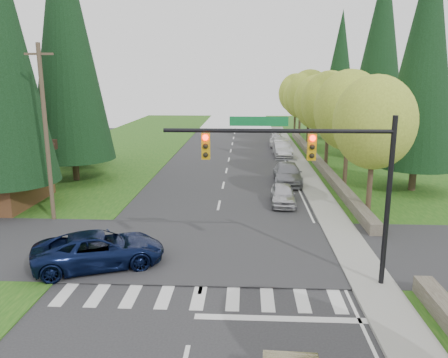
# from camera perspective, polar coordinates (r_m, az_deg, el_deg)

# --- Properties ---
(ground) EXTENTS (120.00, 120.00, 0.00)m
(ground) POSITION_cam_1_polar(r_m,az_deg,el_deg) (14.51, -4.75, -21.08)
(ground) COLOR #28282B
(ground) RESTS_ON ground
(grass_east) EXTENTS (14.00, 110.00, 0.06)m
(grass_east) POSITION_cam_1_polar(r_m,az_deg,el_deg) (34.78, 21.73, -1.37)
(grass_east) COLOR #174913
(grass_east) RESTS_ON ground
(grass_west) EXTENTS (14.00, 110.00, 0.06)m
(grass_west) POSITION_cam_1_polar(r_m,az_deg,el_deg) (36.05, -21.30, -0.84)
(grass_west) COLOR #174913
(grass_west) RESTS_ON ground
(cross_street) EXTENTS (120.00, 8.00, 0.10)m
(cross_street) POSITION_cam_1_polar(r_m,az_deg,el_deg) (21.56, -1.93, -9.11)
(cross_street) COLOR #28282B
(cross_street) RESTS_ON ground
(sidewalk_east) EXTENTS (1.80, 80.00, 0.13)m
(sidewalk_east) POSITION_cam_1_polar(r_m,az_deg,el_deg) (35.22, 11.27, -0.45)
(sidewalk_east) COLOR gray
(sidewalk_east) RESTS_ON ground
(curb_east) EXTENTS (0.20, 80.00, 0.13)m
(curb_east) POSITION_cam_1_polar(r_m,az_deg,el_deg) (35.11, 9.90, -0.43)
(curb_east) COLOR gray
(curb_east) RESTS_ON ground
(stone_wall_north) EXTENTS (0.70, 40.00, 0.70)m
(stone_wall_north) POSITION_cam_1_polar(r_m,az_deg,el_deg) (43.16, 12.03, 2.37)
(stone_wall_north) COLOR #4C4438
(stone_wall_north) RESTS_ON ground
(traffic_signal) EXTENTS (8.70, 0.37, 6.80)m
(traffic_signal) POSITION_cam_1_polar(r_m,az_deg,el_deg) (16.90, 11.86, 2.04)
(traffic_signal) COLOR black
(traffic_signal) RESTS_ON ground
(utility_pole) EXTENTS (1.60, 0.24, 10.00)m
(utility_pole) POSITION_cam_1_polar(r_m,az_deg,el_deg) (26.57, -22.23, 5.63)
(utility_pole) COLOR #473828
(utility_pole) RESTS_ON ground
(decid_tree_0) EXTENTS (4.80, 4.80, 8.37)m
(decid_tree_0) POSITION_cam_1_polar(r_m,az_deg,el_deg) (27.07, 19.07, 6.97)
(decid_tree_0) COLOR #38281C
(decid_tree_0) RESTS_ON ground
(decid_tree_1) EXTENTS (5.20, 5.20, 8.80)m
(decid_tree_1) POSITION_cam_1_polar(r_m,az_deg,el_deg) (33.83, 16.02, 8.60)
(decid_tree_1) COLOR #38281C
(decid_tree_1) RESTS_ON ground
(decid_tree_2) EXTENTS (5.00, 5.00, 8.82)m
(decid_tree_2) POSITION_cam_1_polar(r_m,az_deg,el_deg) (40.63, 13.55, 9.58)
(decid_tree_2) COLOR #38281C
(decid_tree_2) RESTS_ON ground
(decid_tree_3) EXTENTS (5.00, 5.00, 8.55)m
(decid_tree_3) POSITION_cam_1_polar(r_m,az_deg,el_deg) (47.55, 12.12, 9.79)
(decid_tree_3) COLOR #38281C
(decid_tree_3) RESTS_ON ground
(decid_tree_4) EXTENTS (5.40, 5.40, 9.18)m
(decid_tree_4) POSITION_cam_1_polar(r_m,az_deg,el_deg) (54.46, 11.09, 10.63)
(decid_tree_4) COLOR #38281C
(decid_tree_4) RESTS_ON ground
(decid_tree_5) EXTENTS (4.80, 4.80, 8.30)m
(decid_tree_5) POSITION_cam_1_polar(r_m,az_deg,el_deg) (61.39, 9.97, 10.43)
(decid_tree_5) COLOR #38281C
(decid_tree_5) RESTS_ON ground
(decid_tree_6) EXTENTS (5.20, 5.20, 8.86)m
(decid_tree_6) POSITION_cam_1_polar(r_m,az_deg,el_deg) (68.34, 9.35, 10.98)
(decid_tree_6) COLOR #38281C
(decid_tree_6) RESTS_ON ground
(conifer_w_c) EXTENTS (6.46, 6.46, 20.80)m
(conifer_w_c) POSITION_cam_1_polar(r_m,az_deg,el_deg) (36.70, -20.00, 17.24)
(conifer_w_c) COLOR #38281C
(conifer_w_c) RESTS_ON ground
(conifer_w_e) EXTENTS (5.78, 5.78, 18.80)m
(conifer_w_e) POSITION_cam_1_polar(r_m,az_deg,el_deg) (42.93, -19.29, 15.23)
(conifer_w_e) COLOR #38281C
(conifer_w_e) RESTS_ON ground
(conifer_e_a) EXTENTS (5.44, 5.44, 17.80)m
(conifer_e_a) POSITION_cam_1_polar(r_m,az_deg,el_deg) (34.21, 24.78, 14.68)
(conifer_e_a) COLOR #38281C
(conifer_e_a) RESTS_ON ground
(conifer_e_b) EXTENTS (6.12, 6.12, 19.80)m
(conifer_e_b) POSITION_cam_1_polar(r_m,az_deg,el_deg) (47.85, 19.75, 15.50)
(conifer_e_b) COLOR #38281C
(conifer_e_b) RESTS_ON ground
(conifer_e_c) EXTENTS (5.10, 5.10, 16.80)m
(conifer_e_c) POSITION_cam_1_polar(r_m,az_deg,el_deg) (61.15, 14.92, 13.71)
(conifer_e_c) COLOR #38281C
(conifer_e_c) RESTS_ON ground
(suv_navy) EXTENTS (6.16, 4.43, 1.56)m
(suv_navy) POSITION_cam_1_polar(r_m,az_deg,el_deg) (20.17, -15.94, -8.85)
(suv_navy) COLOR #0B1438
(suv_navy) RESTS_ON ground
(parked_car_a) EXTENTS (1.68, 3.96, 1.34)m
(parked_car_a) POSITION_cam_1_polar(r_m,az_deg,el_deg) (28.93, 7.72, -2.02)
(parked_car_a) COLOR #B9B9BE
(parked_car_a) RESTS_ON ground
(parked_car_b) EXTENTS (2.30, 5.34, 1.53)m
(parked_car_b) POSITION_cam_1_polar(r_m,az_deg,el_deg) (34.84, 8.29, 0.71)
(parked_car_b) COLOR gray
(parked_car_b) RESTS_ON ground
(parked_car_c) EXTENTS (1.87, 5.04, 1.65)m
(parked_car_c) POSITION_cam_1_polar(r_m,az_deg,el_deg) (46.74, 7.64, 3.94)
(parked_car_c) COLOR silver
(parked_car_c) RESTS_ON ground
(parked_car_d) EXTENTS (2.30, 4.57, 1.49)m
(parked_car_d) POSITION_cam_1_polar(r_m,az_deg,el_deg) (51.38, 7.22, 4.68)
(parked_car_d) COLOR silver
(parked_car_d) RESTS_ON ground
(parked_car_e) EXTENTS (1.95, 4.31, 1.22)m
(parked_car_e) POSITION_cam_1_polar(r_m,az_deg,el_deg) (55.54, 6.91, 5.17)
(parked_car_e) COLOR silver
(parked_car_e) RESTS_ON ground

